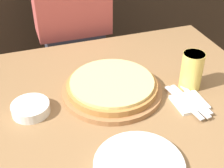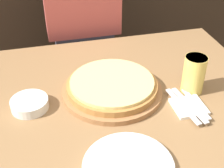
# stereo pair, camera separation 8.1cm
# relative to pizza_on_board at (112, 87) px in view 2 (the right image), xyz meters

# --- Properties ---
(dining_table) EXTENTS (1.22, 1.00, 0.71)m
(dining_table) POSITION_rel_pizza_on_board_xyz_m (-0.01, -0.06, -0.38)
(dining_table) COLOR olive
(dining_table) RESTS_ON ground_plane
(pizza_on_board) EXTENTS (0.38, 0.38, 0.06)m
(pizza_on_board) POSITION_rel_pizza_on_board_xyz_m (0.00, 0.00, 0.00)
(pizza_on_board) COLOR #99663D
(pizza_on_board) RESTS_ON dining_table
(beer_glass) EXTENTS (0.08, 0.08, 0.15)m
(beer_glass) POSITION_rel_pizza_on_board_xyz_m (0.30, -0.06, 0.05)
(beer_glass) COLOR #E5C65B
(beer_glass) RESTS_ON dining_table
(dinner_plate) EXTENTS (0.26, 0.26, 0.02)m
(dinner_plate) POSITION_rel_pizza_on_board_xyz_m (-0.04, -0.36, -0.02)
(dinner_plate) COLOR silver
(dinner_plate) RESTS_ON dining_table
(side_bowl) EXTENTS (0.13, 0.13, 0.04)m
(side_bowl) POSITION_rel_pizza_on_board_xyz_m (-0.30, -0.02, -0.01)
(side_bowl) COLOR silver
(side_bowl) RESTS_ON dining_table
(napkin_stack) EXTENTS (0.11, 0.11, 0.01)m
(napkin_stack) POSITION_rel_pizza_on_board_xyz_m (0.24, -0.15, -0.02)
(napkin_stack) COLOR white
(napkin_stack) RESTS_ON dining_table
(fork) EXTENTS (0.05, 0.21, 0.00)m
(fork) POSITION_rel_pizza_on_board_xyz_m (0.22, -0.15, -0.01)
(fork) COLOR silver
(fork) RESTS_ON napkin_stack
(dinner_knife) EXTENTS (0.05, 0.21, 0.00)m
(dinner_knife) POSITION_rel_pizza_on_board_xyz_m (0.24, -0.15, -0.01)
(dinner_knife) COLOR silver
(dinner_knife) RESTS_ON napkin_stack
(spoon) EXTENTS (0.03, 0.18, 0.00)m
(spoon) POSITION_rel_pizza_on_board_xyz_m (0.27, -0.15, -0.01)
(spoon) COLOR silver
(spoon) RESTS_ON napkin_stack
(diner_person) EXTENTS (0.38, 0.21, 1.31)m
(diner_person) POSITION_rel_pizza_on_board_xyz_m (-0.01, 0.61, -0.08)
(diner_person) COLOR #33333D
(diner_person) RESTS_ON ground_plane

